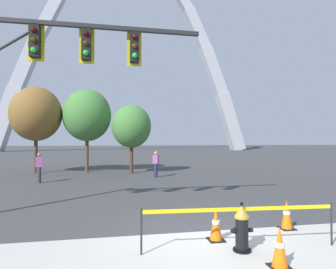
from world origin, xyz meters
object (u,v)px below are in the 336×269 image
fire_hydrant (242,228)px  traffic_signal_gantry (19,63)px  pedestrian_standing_center (39,168)px  traffic_cone_mid_sidewalk (216,225)px  traffic_cone_by_hydrant (280,248)px  traffic_cone_curb_edge (287,215)px  pedestrian_walking_left (156,164)px  monument_arch (126,58)px

fire_hydrant → traffic_signal_gantry: size_ratio=0.13×
pedestrian_standing_center → traffic_cone_mid_sidewalk: bearing=-57.3°
traffic_cone_mid_sidewalk → pedestrian_standing_center: 11.58m
traffic_cone_by_hydrant → traffic_cone_curb_edge: bearing=53.5°
pedestrian_walking_left → fire_hydrant: bearing=-89.2°
monument_arch → pedestrian_walking_left: monument_arch is taller
traffic_cone_by_hydrant → fire_hydrant: bearing=111.9°
monument_arch → pedestrian_walking_left: size_ratio=35.14×
traffic_cone_mid_sidewalk → monument_arch: bearing=90.3°
traffic_cone_mid_sidewalk → monument_arch: (-0.29, 55.84, 20.36)m
fire_hydrant → traffic_cone_curb_edge: (1.75, 1.10, -0.11)m
traffic_cone_mid_sidewalk → traffic_cone_by_hydrant: bearing=-66.8°
traffic_signal_gantry → pedestrian_walking_left: size_ratio=4.92×
fire_hydrant → pedestrian_standing_center: size_ratio=0.62×
traffic_cone_by_hydrant → traffic_signal_gantry: bearing=145.4°
fire_hydrant → pedestrian_standing_center: pedestrian_standing_center is taller
traffic_cone_curb_edge → traffic_signal_gantry: (-6.96, 1.91, 4.05)m
traffic_signal_gantry → pedestrian_walking_left: 10.48m
fire_hydrant → traffic_cone_mid_sidewalk: (-0.30, 0.66, -0.11)m
traffic_cone_by_hydrant → monument_arch: monument_arch is taller
traffic_cone_by_hydrant → traffic_cone_curb_edge: same height
monument_arch → pedestrian_standing_center: monument_arch is taller
traffic_cone_by_hydrant → traffic_cone_mid_sidewalk: bearing=113.2°
pedestrian_standing_center → pedestrian_walking_left: bearing=9.5°
pedestrian_walking_left → pedestrian_standing_center: (-6.40, -1.07, 0.00)m
monument_arch → pedestrian_standing_center: 50.57m
pedestrian_walking_left → pedestrian_standing_center: bearing=-170.5°
traffic_cone_curb_edge → traffic_signal_gantry: 8.28m
pedestrian_standing_center → monument_arch: bearing=82.6°
fire_hydrant → monument_arch: (-0.60, 56.50, 20.26)m
traffic_cone_by_hydrant → pedestrian_walking_left: size_ratio=0.46×
traffic_cone_by_hydrant → traffic_cone_mid_sidewalk: 1.61m
traffic_cone_by_hydrant → monument_arch: bearing=90.9°
pedestrian_standing_center → fire_hydrant: bearing=-57.7°
traffic_cone_curb_edge → traffic_signal_gantry: size_ratio=0.09×
traffic_cone_mid_sidewalk → monument_arch: 59.44m
fire_hydrant → traffic_cone_by_hydrant: size_ratio=1.36×
traffic_cone_by_hydrant → pedestrian_walking_left: (-0.49, 12.29, 0.46)m
traffic_cone_mid_sidewalk → traffic_signal_gantry: 6.78m
fire_hydrant → monument_arch: size_ratio=0.02×
traffic_signal_gantry → pedestrian_walking_left: bearing=59.1°
traffic_cone_by_hydrant → traffic_cone_mid_sidewalk: same height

